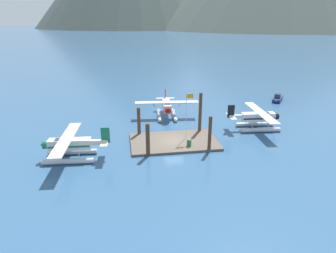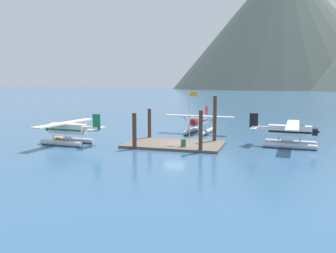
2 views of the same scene
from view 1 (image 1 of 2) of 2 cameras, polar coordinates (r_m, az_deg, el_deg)
ground_plane at (r=39.41m, az=1.14°, el=-3.12°), size 1200.00×1200.00×0.00m
dock_platform at (r=39.35m, az=1.14°, el=-2.92°), size 11.47×7.19×0.30m
piling_near_left at (r=35.02m, az=-3.93°, el=-2.62°), size 0.49×0.49×4.11m
piling_near_right at (r=36.36m, az=8.08°, el=-1.49°), size 0.42×0.42×4.58m
piling_far_left at (r=41.21m, az=-5.65°, el=0.93°), size 0.47×0.47×4.12m
piling_far_right at (r=42.08m, az=6.23°, el=2.59°), size 0.45×0.45×5.89m
flagpole at (r=38.75m, az=3.70°, el=3.08°), size 0.95×0.10×6.33m
fuel_drum at (r=37.61m, az=4.10°, el=-3.13°), size 0.62×0.62×0.88m
mooring_buoy at (r=37.50m, az=-20.76°, el=-5.16°), size 0.76×0.76×0.76m
seaplane_white_stbd_fwd at (r=45.54m, az=17.02°, el=1.37°), size 7.97×10.47×3.84m
seaplane_cream_port_aft at (r=36.13m, az=-18.47°, el=-3.76°), size 7.97×10.47×3.84m
seaplane_silver_bow_centre at (r=49.03m, az=-0.24°, el=3.61°), size 10.48×7.97×3.84m
boat_navy_open_east at (r=62.90m, az=20.40°, el=5.07°), size 3.68×4.28×1.50m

